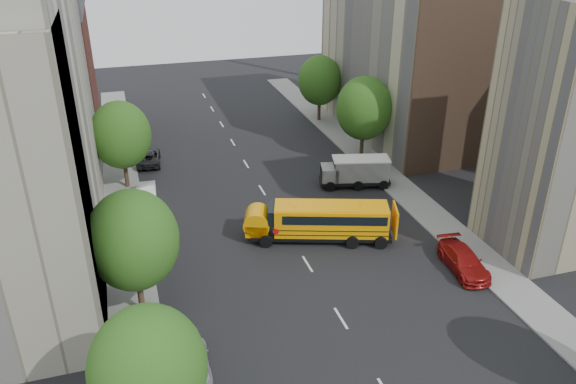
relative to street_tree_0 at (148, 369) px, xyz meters
name	(u,v)px	position (x,y,z in m)	size (l,w,h in m)	color
ground	(298,249)	(11.00, 14.00, -4.64)	(120.00, 120.00, 0.00)	black
sidewalk_left	(127,238)	(-0.50, 19.00, -4.58)	(3.00, 80.00, 0.12)	slate
sidewalk_right	(410,197)	(22.50, 19.00, -4.58)	(3.00, 80.00, 0.12)	slate
lane_markings	(262,190)	(11.00, 24.00, -4.64)	(0.15, 64.00, 0.01)	silver
building_left_cream	(1,111)	(-7.00, 20.00, 5.36)	(10.00, 26.00, 20.00)	beige
building_left_redbrick	(41,80)	(-7.00, 42.00, 1.86)	(10.00, 15.00, 13.00)	maroon
building_right_far	(405,49)	(29.00, 34.00, 4.36)	(10.00, 22.00, 18.00)	#BBB191
building_right_sidewall	(465,74)	(29.00, 23.00, 4.36)	(10.10, 0.30, 18.00)	brown
street_tree_0	(148,369)	(0.00, 0.00, 0.00)	(4.80, 4.80, 7.41)	#38281C
street_tree_1	(133,240)	(0.00, 10.00, 0.31)	(5.12, 5.12, 7.90)	#38281C
street_tree_2	(121,135)	(0.00, 28.00, 0.19)	(4.99, 4.99, 7.71)	#38281C
street_tree_4	(364,108)	(22.00, 28.00, 0.43)	(5.25, 5.25, 8.10)	#38281C
street_tree_5	(320,81)	(22.00, 40.00, 0.06)	(4.86, 4.86, 7.51)	#38281C
school_bus	(320,220)	(12.91, 14.89, -3.06)	(10.23, 5.34, 2.83)	black
safari_truck	(355,171)	(18.98, 22.53, -3.28)	(6.34, 3.54, 2.57)	black
parked_car_0	(194,362)	(2.20, 4.17, -3.97)	(1.59, 3.96, 1.35)	#AFAFB6
parked_car_1	(146,193)	(1.40, 24.89, -3.90)	(1.57, 4.49, 1.48)	white
parked_car_2	(148,157)	(2.20, 32.88, -3.99)	(2.15, 4.66, 1.29)	black
parked_car_3	(463,261)	(20.60, 8.32, -3.92)	(2.01, 4.94, 1.43)	maroon
parked_car_4	(354,168)	(19.83, 24.68, -3.98)	(1.56, 3.88, 1.32)	#2E2D4F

